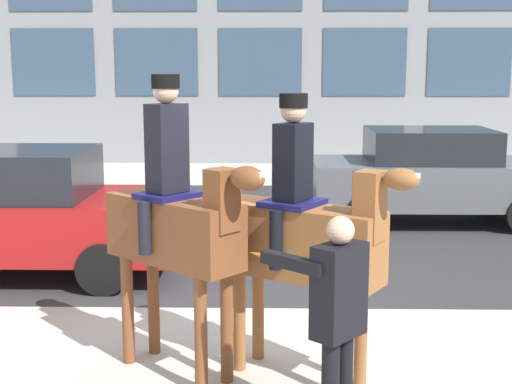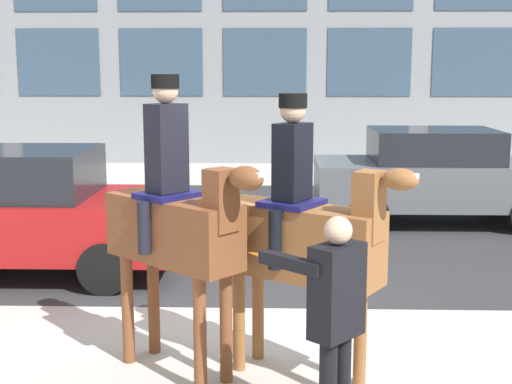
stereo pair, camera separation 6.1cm
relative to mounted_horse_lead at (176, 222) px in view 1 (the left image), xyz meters
The scene contains 7 objects.
ground_plane 1.93m from the mounted_horse_lead, 66.82° to the left, with size 80.00×80.00×0.00m, color #B2AFA8.
road_surface 6.17m from the mounted_horse_lead, 84.93° to the left, with size 22.98×8.50×0.01m.
mounted_horse_lead is the anchor object (origin of this frame).
mounted_horse_companion 1.10m from the mounted_horse_lead, ahead, with size 1.67×1.21×2.49m.
pedestrian_bystander 1.79m from the mounted_horse_lead, 42.92° to the right, with size 0.88×0.59×1.69m.
street_car_near_lane 3.98m from the mounted_horse_lead, 128.94° to the left, with size 4.08×1.92×1.66m.
street_car_far_lane 7.33m from the mounted_horse_lead, 59.94° to the left, with size 4.23×1.92×1.65m.
Camera 1 is at (0.28, -7.25, 2.70)m, focal length 50.00 mm.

